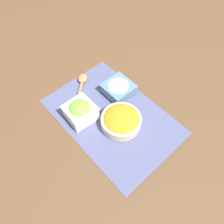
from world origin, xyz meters
TOP-DOWN VIEW (x-y plane):
  - ground_plane at (0.00, 0.00)m, footprint 3.00×3.00m
  - placemat at (0.00, 0.00)m, footprint 0.55×0.37m
  - lettuce_bowl at (-0.08, -0.10)m, footprint 0.12×0.12m
  - carrot_bowl at (0.05, -0.00)m, footprint 0.16×0.16m
  - cucumber_bowl at (-0.08, 0.11)m, footprint 0.12×0.12m
  - wooden_spoon at (-0.23, 0.02)m, footprint 0.14×0.16m

SIDE VIEW (x-z plane):
  - ground_plane at x=0.00m, z-range 0.00..0.00m
  - placemat at x=0.00m, z-range 0.00..0.00m
  - wooden_spoon at x=-0.23m, z-range 0.00..0.03m
  - cucumber_bowl at x=-0.08m, z-range 0.01..0.06m
  - carrot_bowl at x=0.05m, z-range 0.00..0.07m
  - lettuce_bowl at x=-0.08m, z-range 0.00..0.09m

